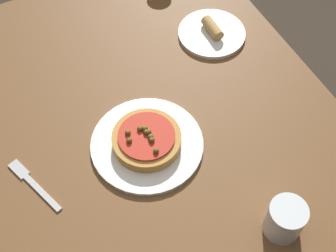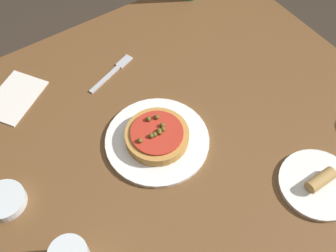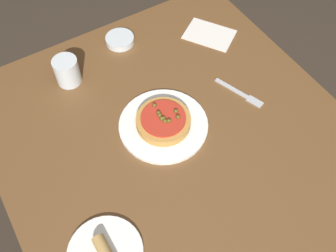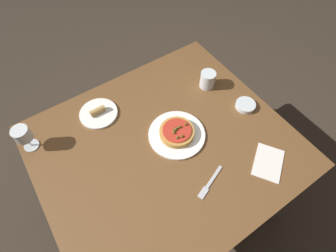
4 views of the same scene
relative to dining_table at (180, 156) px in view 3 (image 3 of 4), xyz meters
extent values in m
plane|color=#382D23|center=(0.00, 0.00, -0.66)|extent=(14.00, 14.00, 0.00)
cube|color=brown|center=(0.00, 0.00, 0.07)|extent=(1.20, 1.06, 0.03)
cylinder|color=brown|center=(0.54, 0.47, -0.30)|extent=(0.06, 0.06, 0.71)
cylinder|color=brown|center=(0.54, -0.47, -0.30)|extent=(0.06, 0.06, 0.71)
cylinder|color=white|center=(0.08, 0.01, 0.09)|extent=(0.28, 0.28, 0.01)
cylinder|color=#BC843D|center=(0.08, 0.01, 0.11)|extent=(0.17, 0.17, 0.03)
cylinder|color=#B72D1E|center=(0.08, 0.01, 0.13)|extent=(0.14, 0.14, 0.01)
sphere|color=brown|center=(0.09, 0.02, 0.14)|extent=(0.01, 0.01, 0.01)
sphere|color=brown|center=(0.06, 0.02, 0.14)|extent=(0.01, 0.01, 0.01)
sphere|color=brown|center=(0.06, -0.02, 0.14)|extent=(0.01, 0.01, 0.01)
sphere|color=brown|center=(0.10, 0.02, 0.14)|extent=(0.01, 0.01, 0.01)
sphere|color=brown|center=(0.08, -0.03, 0.14)|extent=(0.01, 0.01, 0.01)
sphere|color=brown|center=(0.13, 0.01, 0.14)|extent=(0.01, 0.01, 0.01)
sphere|color=brown|center=(0.07, 0.02, 0.14)|extent=(0.01, 0.01, 0.01)
sphere|color=brown|center=(0.06, 0.01, 0.14)|extent=(0.01, 0.01, 0.01)
sphere|color=brown|center=(0.08, 0.02, 0.14)|extent=(0.01, 0.01, 0.01)
cylinder|color=silver|center=(0.41, 0.19, 0.13)|extent=(0.08, 0.08, 0.10)
cylinder|color=silver|center=(0.49, -0.04, 0.10)|extent=(0.11, 0.11, 0.02)
cube|color=#B7B7BC|center=(0.09, -0.26, 0.09)|extent=(0.13, 0.06, 0.00)
cube|color=#B7B7BC|center=(0.01, -0.29, 0.09)|extent=(0.06, 0.04, 0.00)
cylinder|color=#B2894C|center=(-0.19, 0.35, 0.12)|extent=(0.08, 0.03, 0.03)
cube|color=silver|center=(0.35, -0.35, 0.09)|extent=(0.22, 0.20, 0.00)
camera|label=1|loc=(0.66, -0.21, 1.09)|focal=50.00mm
camera|label=2|loc=(0.38, 0.51, 0.99)|focal=42.00mm
camera|label=3|loc=(-0.53, 0.37, 1.12)|focal=42.00mm
camera|label=4|loc=(-0.34, -0.53, 1.20)|focal=28.00mm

